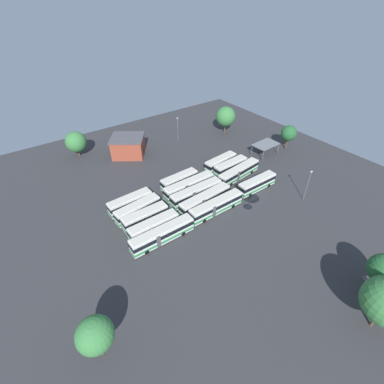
# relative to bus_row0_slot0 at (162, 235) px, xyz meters

# --- Properties ---
(ground_plane) EXTENTS (107.39, 107.39, 0.00)m
(ground_plane) POSITION_rel_bus_row0_slot0_xyz_m (14.37, 7.40, -1.86)
(ground_plane) COLOR #333335
(bus_row0_slot0) EXTENTS (14.19, 2.61, 3.51)m
(bus_row0_slot0) POSITION_rel_bus_row0_slot0_xyz_m (0.00, 0.00, 0.00)
(bus_row0_slot0) COLOR silver
(bus_row0_slot0) RESTS_ON ground_plane
(bus_row0_slot1) EXTENTS (11.27, 2.57, 3.51)m
(bus_row0_slot1) POSITION_rel_bus_row0_slot0_xyz_m (-0.18, 3.16, -0.00)
(bus_row0_slot1) COLOR silver
(bus_row0_slot1) RESTS_ON ground_plane
(bus_row0_slot2) EXTENTS (10.51, 2.57, 3.51)m
(bus_row0_slot2) POSITION_rel_bus_row0_slot0_xyz_m (-0.23, 6.84, -0.00)
(bus_row0_slot2) COLOR silver
(bus_row0_slot2) RESTS_ON ground_plane
(bus_row0_slot3) EXTENTS (11.17, 3.47, 3.51)m
(bus_row0_slot3) POSITION_rel_bus_row0_slot0_xyz_m (-0.35, 10.14, -0.00)
(bus_row0_slot3) COLOR silver
(bus_row0_slot3) RESTS_ON ground_plane
(bus_row0_slot4) EXTENTS (10.75, 2.79, 3.51)m
(bus_row0_slot4) POSITION_rel_bus_row0_slot0_xyz_m (-0.60, 13.51, -0.00)
(bus_row0_slot4) COLOR silver
(bus_row0_slot4) RESTS_ON ground_plane
(bus_row1_slot0) EXTENTS (14.17, 2.54, 3.51)m
(bus_row1_slot0) POSITION_rel_bus_row0_slot0_xyz_m (14.82, 0.48, 0.00)
(bus_row1_slot0) COLOR silver
(bus_row1_slot0) RESTS_ON ground_plane
(bus_row1_slot1) EXTENTS (14.28, 3.29, 3.51)m
(bus_row1_slot1) POSITION_rel_bus_row0_slot0_xyz_m (14.24, 3.91, 0.00)
(bus_row1_slot1) COLOR silver
(bus_row1_slot1) RESTS_ON ground_plane
(bus_row1_slot2) EXTENTS (14.18, 2.58, 3.51)m
(bus_row1_slot2) POSITION_rel_bus_row0_slot0_xyz_m (14.21, 7.37, 0.00)
(bus_row1_slot2) COLOR silver
(bus_row1_slot2) RESTS_ON ground_plane
(bus_row1_slot3) EXTENTS (14.19, 2.61, 3.51)m
(bus_row1_slot3) POSITION_rel_bus_row0_slot0_xyz_m (14.40, 10.75, 0.00)
(bus_row1_slot3) COLOR silver
(bus_row1_slot3) RESTS_ON ground_plane
(bus_row1_slot4) EXTENTS (10.48, 2.84, 3.51)m
(bus_row1_slot4) POSITION_rel_bus_row0_slot0_xyz_m (13.93, 14.29, -0.00)
(bus_row1_slot4) COLOR silver
(bus_row1_slot4) RESTS_ON ground_plane
(bus_row2_slot0) EXTENTS (11.33, 2.58, 3.51)m
(bus_row2_slot0) POSITION_rel_bus_row0_slot0_xyz_m (29.22, 1.19, -0.00)
(bus_row2_slot0) COLOR silver
(bus_row2_slot0) RESTS_ON ground_plane
(bus_row2_slot2) EXTENTS (14.35, 4.07, 3.51)m
(bus_row2_slot2) POSITION_rel_bus_row0_slot0_xyz_m (29.18, 7.91, 0.00)
(bus_row2_slot2) COLOR silver
(bus_row2_slot2) RESTS_ON ground_plane
(bus_row2_slot3) EXTENTS (10.83, 2.94, 3.51)m
(bus_row2_slot3) POSITION_rel_bus_row0_slot0_xyz_m (29.43, 11.49, -0.00)
(bus_row2_slot3) COLOR silver
(bus_row2_slot3) RESTS_ON ground_plane
(bus_row2_slot4) EXTENTS (10.75, 3.44, 3.51)m
(bus_row2_slot4) POSITION_rel_bus_row0_slot0_xyz_m (28.61, 14.81, -0.00)
(bus_row2_slot4) COLOR silver
(bus_row2_slot4) RESTS_ON ground_plane
(depot_building) EXTENTS (12.90, 12.61, 6.01)m
(depot_building) POSITION_rel_bus_row0_slot0_xyz_m (10.65, 37.58, 1.16)
(depot_building) COLOR #99422D
(depot_building) RESTS_ON ground_plane
(maintenance_shelter) EXTENTS (8.06, 5.43, 3.64)m
(maintenance_shelter) POSITION_rel_bus_row0_slot0_xyz_m (45.02, 12.71, 1.57)
(maintenance_shelter) COLOR slate
(maintenance_shelter) RESTS_ON ground_plane
(lamp_post_far_corner) EXTENTS (0.56, 0.28, 8.29)m
(lamp_post_far_corner) POSITION_rel_bus_row0_slot0_xyz_m (35.64, -8.64, 2.70)
(lamp_post_far_corner) COLOR slate
(lamp_post_far_corner) RESTS_ON ground_plane
(lamp_post_near_entrance) EXTENTS (0.56, 0.28, 8.36)m
(lamp_post_near_entrance) POSITION_rel_bus_row0_slot0_xyz_m (28.20, 36.26, 2.74)
(lamp_post_near_entrance) COLOR slate
(lamp_post_near_entrance) RESTS_ON ground_plane
(tree_north_edge) EXTENTS (6.79, 6.79, 9.37)m
(tree_north_edge) POSITION_rel_bus_row0_slot0_xyz_m (45.70, 32.31, 4.11)
(tree_north_edge) COLOR brown
(tree_north_edge) RESTS_ON ground_plane
(tree_south_edge) EXTENTS (5.22, 5.22, 8.17)m
(tree_south_edge) POSITION_rel_bus_row0_slot0_xyz_m (-18.58, -13.82, 3.69)
(tree_south_edge) COLOR brown
(tree_south_edge) RESTS_ON ground_plane
(tree_west_edge) EXTENTS (6.24, 6.24, 7.98)m
(tree_west_edge) POSITION_rel_bus_row0_slot0_xyz_m (-2.27, 46.02, 3.00)
(tree_west_edge) COLOR brown
(tree_west_edge) RESTS_ON ground_plane
(tree_east_edge) EXTENTS (5.28, 5.28, 7.81)m
(tree_east_edge) POSITION_rel_bus_row0_slot0_xyz_m (24.12, -31.45, 3.29)
(tree_east_edge) COLOR brown
(tree_east_edge) RESTS_ON ground_plane
(tree_northwest) EXTENTS (4.88, 4.88, 7.97)m
(tree_northwest) POSITION_rel_bus_row0_slot0_xyz_m (53.38, 11.15, 3.65)
(tree_northwest) COLOR brown
(tree_northwest) RESTS_ON ground_plane
(puddle_back_corner) EXTENTS (3.88, 3.88, 0.01)m
(puddle_back_corner) POSITION_rel_bus_row0_slot0_xyz_m (30.90, 4.07, -1.85)
(puddle_back_corner) COLOR black
(puddle_back_corner) RESTS_ON ground_plane
(puddle_between_rows) EXTENTS (2.19, 2.19, 0.01)m
(puddle_between_rows) POSITION_rel_bus_row0_slot0_xyz_m (22.39, -2.50, -1.85)
(puddle_between_rows) COLOR black
(puddle_between_rows) RESTS_ON ground_plane
(puddle_near_shelter) EXTENTS (4.03, 4.03, 0.01)m
(puddle_near_shelter) POSITION_rel_bus_row0_slot0_xyz_m (25.51, -0.68, -1.85)
(puddle_near_shelter) COLOR black
(puddle_near_shelter) RESTS_ON ground_plane
(puddle_centre_drain) EXTENTS (2.23, 2.23, 0.01)m
(puddle_centre_drain) POSITION_rel_bus_row0_slot0_xyz_m (11.22, 17.99, -1.85)
(puddle_centre_drain) COLOR black
(puddle_centre_drain) RESTS_ON ground_plane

